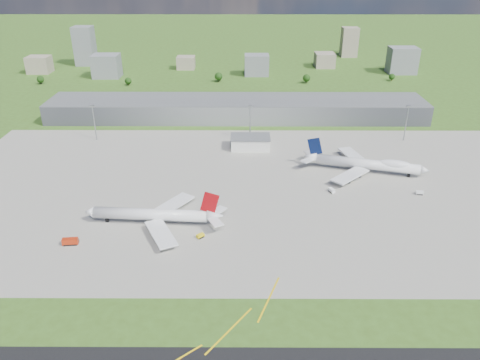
{
  "coord_description": "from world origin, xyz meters",
  "views": [
    {
      "loc": [
        4.34,
        -198.31,
        122.22
      ],
      "look_at": [
        3.27,
        31.86,
        9.0
      ],
      "focal_mm": 35.0,
      "sensor_mm": 36.0,
      "label": 1
    }
  ],
  "objects_px": {
    "airliner_red_twin": "(156,215)",
    "tug_yellow": "(200,236)",
    "van_white_near": "(332,191)",
    "van_white_far": "(420,193)",
    "airliner_blue_quad": "(367,164)",
    "fire_truck": "(70,242)"
  },
  "relations": [
    {
      "from": "tug_yellow",
      "to": "van_white_far",
      "type": "height_order",
      "value": "van_white_far"
    },
    {
      "from": "airliner_blue_quad",
      "to": "tug_yellow",
      "type": "xyz_separation_m",
      "value": [
        -95.72,
        -73.29,
        -4.47
      ]
    },
    {
      "from": "airliner_red_twin",
      "to": "tug_yellow",
      "type": "bearing_deg",
      "value": 155.82
    },
    {
      "from": "van_white_near",
      "to": "van_white_far",
      "type": "bearing_deg",
      "value": -114.89
    },
    {
      "from": "airliner_blue_quad",
      "to": "van_white_near",
      "type": "distance_m",
      "value": 37.5
    },
    {
      "from": "tug_yellow",
      "to": "fire_truck",
      "type": "bearing_deg",
      "value": 145.38
    },
    {
      "from": "tug_yellow",
      "to": "van_white_near",
      "type": "bearing_deg",
      "value": -6.99
    },
    {
      "from": "tug_yellow",
      "to": "airliner_blue_quad",
      "type": "bearing_deg",
      "value": -3.02
    },
    {
      "from": "airliner_red_twin",
      "to": "tug_yellow",
      "type": "xyz_separation_m",
      "value": [
        22.86,
        -12.28,
        -4.13
      ]
    },
    {
      "from": "airliner_blue_quad",
      "to": "van_white_far",
      "type": "xyz_separation_m",
      "value": [
        22.82,
        -29.26,
        -4.32
      ]
    },
    {
      "from": "airliner_red_twin",
      "to": "van_white_far",
      "type": "bearing_deg",
      "value": -163.28
    },
    {
      "from": "airliner_red_twin",
      "to": "airliner_blue_quad",
      "type": "height_order",
      "value": "airliner_blue_quad"
    },
    {
      "from": "tug_yellow",
      "to": "van_white_near",
      "type": "relative_size",
      "value": 0.85
    },
    {
      "from": "airliner_blue_quad",
      "to": "tug_yellow",
      "type": "bearing_deg",
      "value": -127.06
    },
    {
      "from": "airliner_blue_quad",
      "to": "tug_yellow",
      "type": "height_order",
      "value": "airliner_blue_quad"
    },
    {
      "from": "airliner_blue_quad",
      "to": "fire_truck",
      "type": "relative_size",
      "value": 9.92
    },
    {
      "from": "van_white_near",
      "to": "van_white_far",
      "type": "relative_size",
      "value": 1.17
    },
    {
      "from": "airliner_blue_quad",
      "to": "van_white_near",
      "type": "relative_size",
      "value": 15.0
    },
    {
      "from": "tug_yellow",
      "to": "van_white_near",
      "type": "height_order",
      "value": "van_white_near"
    },
    {
      "from": "airliner_blue_quad",
      "to": "tug_yellow",
      "type": "relative_size",
      "value": 17.74
    },
    {
      "from": "tug_yellow",
      "to": "van_white_near",
      "type": "xyz_separation_m",
      "value": [
        70.04,
        46.3,
        0.24
      ]
    },
    {
      "from": "airliner_red_twin",
      "to": "fire_truck",
      "type": "bearing_deg",
      "value": 30.67
    }
  ]
}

